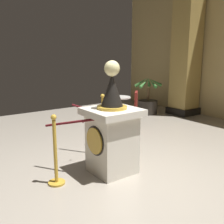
# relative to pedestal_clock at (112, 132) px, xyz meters

# --- Properties ---
(ground_plane) EXTENTS (10.40, 10.40, 0.00)m
(ground_plane) POSITION_rel_pedestal_clock_xyz_m (0.27, 0.20, -0.65)
(ground_plane) COLOR #9E9384
(pedestal_clock) EXTENTS (0.75, 0.75, 1.71)m
(pedestal_clock) POSITION_rel_pedestal_clock_xyz_m (0.00, 0.00, 0.00)
(pedestal_clock) COLOR silver
(pedestal_clock) RESTS_ON ground_plane
(stanchion_near) EXTENTS (0.24, 0.24, 1.04)m
(stanchion_near) POSITION_rel_pedestal_clock_xyz_m (-1.07, 0.56, -0.28)
(stanchion_near) COLOR gold
(stanchion_near) RESTS_ON ground_plane
(stanchion_far) EXTENTS (0.24, 0.24, 1.01)m
(stanchion_far) POSITION_rel_pedestal_clock_xyz_m (-0.13, -0.87, -0.30)
(stanchion_far) COLOR gold
(stanchion_far) RESTS_ON ground_plane
(velvet_rope) EXTENTS (1.21, 1.22, 0.22)m
(velvet_rope) POSITION_rel_pedestal_clock_xyz_m (-0.60, -0.15, 0.14)
(velvet_rope) COLOR #591419
(column_left) EXTENTS (0.77, 0.77, 3.82)m
(column_left) POSITION_rel_pedestal_clock_xyz_m (-2.02, 4.15, 1.25)
(column_left) COLOR black
(column_left) RESTS_ON ground_plane
(potted_palm_left) EXTENTS (0.77, 0.83, 1.15)m
(potted_palm_left) POSITION_rel_pedestal_clock_xyz_m (-2.67, 3.30, -0.34)
(potted_palm_left) COLOR #2D2823
(potted_palm_left) RESTS_ON ground_plane
(cafe_table) EXTENTS (0.57, 0.57, 0.75)m
(cafe_table) POSITION_rel_pedestal_clock_xyz_m (-2.04, 1.71, -0.17)
(cafe_table) COLOR #332D28
(cafe_table) RESTS_ON ground_plane
(cafe_chair_red) EXTENTS (0.57, 0.57, 0.96)m
(cafe_chair_red) POSITION_rel_pedestal_clock_xyz_m (-1.43, 1.61, -0.07)
(cafe_chair_red) COLOR black
(cafe_chair_red) RESTS_ON ground_plane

